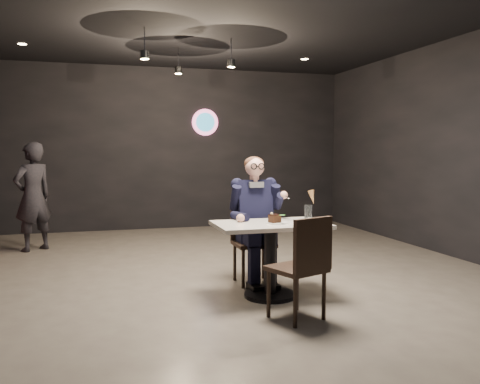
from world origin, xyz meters
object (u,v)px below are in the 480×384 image
object	(u,v)px
seated_man	(254,219)
passerby	(33,197)
chair_far	(254,242)
chair_near	(296,267)
sundae_glass	(308,213)
main_table	(270,260)

from	to	relation	value
seated_man	passerby	world-z (taller)	passerby
chair_far	seated_man	xyz separation A→B (m)	(0.00, -0.00, 0.26)
chair_near	seated_man	xyz separation A→B (m)	(0.00, 1.23, 0.26)
chair_far	seated_man	size ratio (longest dim) A/B	0.64
passerby	seated_man	bearing A→B (deg)	97.43
chair_far	sundae_glass	bearing A→B (deg)	-56.16
chair_near	sundae_glass	world-z (taller)	sundae_glass
main_table	passerby	xyz separation A→B (m)	(-2.55, 3.19, 0.42)
main_table	chair_near	size ratio (longest dim) A/B	1.20
chair_near	seated_man	size ratio (longest dim) A/B	0.64
main_table	chair_near	world-z (taller)	chair_near
main_table	chair_far	world-z (taller)	chair_far
main_table	sundae_glass	distance (m)	0.60
main_table	chair_far	bearing A→B (deg)	90.00
seated_man	sundae_glass	xyz separation A→B (m)	(0.39, -0.58, 0.12)
chair_near	sundae_glass	bearing A→B (deg)	37.87
passerby	sundae_glass	bearing A→B (deg)	95.81
chair_far	passerby	size ratio (longest dim) A/B	0.58
chair_near	main_table	bearing A→B (deg)	68.88
chair_far	sundae_glass	size ratio (longest dim) A/B	5.37
seated_man	passerby	xyz separation A→B (m)	(-2.55, 2.64, 0.08)
chair_far	chair_near	world-z (taller)	same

